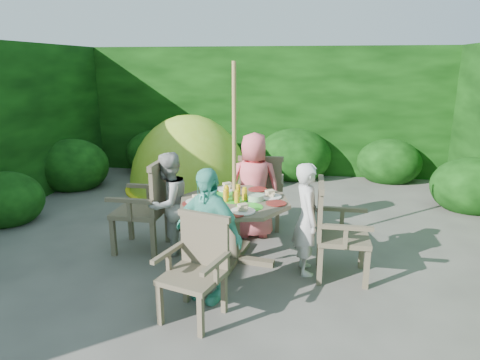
# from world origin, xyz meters

# --- Properties ---
(ground) EXTENTS (60.00, 60.00, 0.00)m
(ground) POSITION_xyz_m (0.00, 0.00, 0.00)
(ground) COLOR #4E4B45
(ground) RESTS_ON ground
(hedge_enclosure) EXTENTS (9.00, 9.00, 2.50)m
(hedge_enclosure) POSITION_xyz_m (0.00, 1.33, 1.25)
(hedge_enclosure) COLOR black
(hedge_enclosure) RESTS_ON ground
(patio_table) EXTENTS (1.43, 1.43, 0.88)m
(patio_table) POSITION_xyz_m (0.07, -0.57, 0.62)
(patio_table) COLOR #49402F
(patio_table) RESTS_ON ground
(parasol_pole) EXTENTS (0.05, 0.05, 2.20)m
(parasol_pole) POSITION_xyz_m (0.06, -0.57, 1.10)
(parasol_pole) COLOR olive
(parasol_pole) RESTS_ON ground
(garden_chair_right) EXTENTS (0.53, 0.60, 0.98)m
(garden_chair_right) POSITION_xyz_m (1.14, -0.74, 0.52)
(garden_chair_right) COLOR #49402F
(garden_chair_right) RESTS_ON ground
(garden_chair_left) EXTENTS (0.58, 0.64, 1.06)m
(garden_chair_left) POSITION_xyz_m (-1.01, -0.39, 0.57)
(garden_chair_left) COLOR #49402F
(garden_chair_left) RESTS_ON ground
(garden_chair_back) EXTENTS (0.62, 0.56, 0.99)m
(garden_chair_back) POSITION_xyz_m (0.24, 0.51, 0.53)
(garden_chair_back) COLOR #49402F
(garden_chair_back) RESTS_ON ground
(garden_chair_front) EXTENTS (0.64, 0.60, 0.87)m
(garden_chair_front) POSITION_xyz_m (-0.09, -1.66, 0.47)
(garden_chair_front) COLOR #49402F
(garden_chair_front) RESTS_ON ground
(child_right) EXTENTS (0.37, 0.48, 1.20)m
(child_right) POSITION_xyz_m (0.86, -0.68, 0.60)
(child_right) COLOR silver
(child_right) RESTS_ON ground
(child_left) EXTENTS (0.65, 0.72, 1.21)m
(child_left) POSITION_xyz_m (-0.73, -0.45, 0.61)
(child_left) COLOR #A5A5A0
(child_left) RESTS_ON ground
(child_back) EXTENTS (0.71, 0.51, 1.35)m
(child_back) POSITION_xyz_m (0.18, 0.23, 0.68)
(child_back) COLOR #F9666F
(child_back) RESTS_ON ground
(child_front) EXTENTS (0.81, 0.61, 1.28)m
(child_front) POSITION_xyz_m (-0.05, -1.36, 0.64)
(child_front) COLOR #54C4AB
(child_front) RESTS_ON ground
(dome_tent) EXTENTS (2.67, 2.67, 2.63)m
(dome_tent) POSITION_xyz_m (-1.24, 2.29, 0.00)
(dome_tent) COLOR #95B623
(dome_tent) RESTS_ON ground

